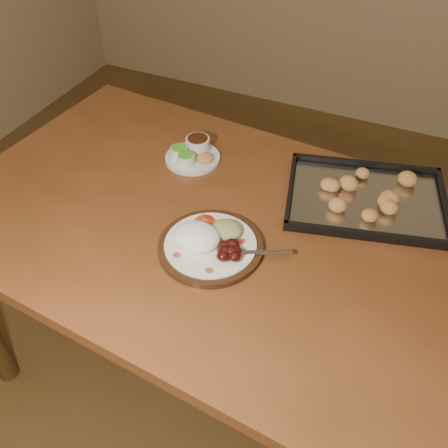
% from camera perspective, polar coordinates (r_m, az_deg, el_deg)
% --- Properties ---
extents(ground, '(4.00, 4.00, 0.00)m').
position_cam_1_polar(ground, '(1.84, 4.34, -20.03)').
color(ground, brown).
rests_on(ground, ground).
extents(dining_table, '(1.57, 1.03, 0.75)m').
position_cam_1_polar(dining_table, '(1.37, -0.17, -2.85)').
color(dining_table, brown).
rests_on(dining_table, ground).
extents(dinner_plate, '(0.33, 0.26, 0.06)m').
position_cam_1_polar(dinner_plate, '(1.23, -1.68, -2.06)').
color(dinner_plate, black).
rests_on(dinner_plate, dining_table).
extents(condiment_saucer, '(0.17, 0.17, 0.06)m').
position_cam_1_polar(condiment_saucer, '(1.52, -3.61, 8.07)').
color(condiment_saucer, beige).
rests_on(condiment_saucer, dining_table).
extents(baking_tray, '(0.49, 0.41, 0.04)m').
position_cam_1_polar(baking_tray, '(1.41, 15.93, 2.88)').
color(baking_tray, black).
rests_on(baking_tray, dining_table).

